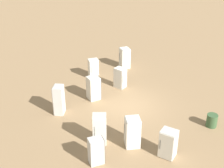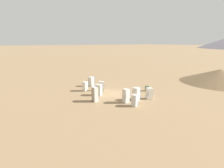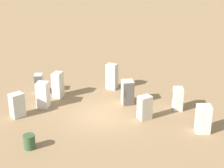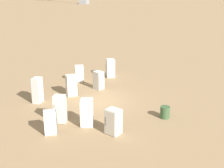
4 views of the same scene
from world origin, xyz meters
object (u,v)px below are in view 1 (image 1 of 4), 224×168
Objects in this scene: discarded_fridge_7 at (125,58)px; rusty_barrel at (212,120)px; discarded_fridge_1 at (93,68)px; discarded_fridge_3 at (120,78)px; discarded_fridge_6 at (96,151)px; discarded_fridge_5 at (59,100)px; discarded_fridge_2 at (100,129)px; discarded_fridge_8 at (168,144)px; discarded_fridge_4 at (94,88)px; discarded_fridge_0 at (132,132)px.

rusty_barrel is at bearing -170.19° from discarded_fridge_7.
discarded_fridge_1 is 0.98× the size of discarded_fridge_3.
discarded_fridge_6 is at bearing -145.64° from rusty_barrel.
discarded_fridge_6 is at bearing 151.24° from discarded_fridge_7.
discarded_fridge_2 is at bearing -132.73° from discarded_fridge_5.
discarded_fridge_5 is at bearing -2.82° from discarded_fridge_8.
discarded_fridge_2 is 6.57m from discarded_fridge_3.
discarded_fridge_4 is at bearing 164.33° from rusty_barrel.
discarded_fridge_0 is 6.66m from discarded_fridge_3.
discarded_fridge_4 is (0.70, -3.22, 0.06)m from discarded_fridge_1.
discarded_fridge_0 reaches higher than discarded_fridge_4.
discarded_fridge_4 is at bearing 75.34° from discarded_fridge_1.
discarded_fridge_0 is 0.90× the size of discarded_fridge_5.
discarded_fridge_5 is 1.14× the size of discarded_fridge_7.
discarded_fridge_5 reaches higher than discarded_fridge_7.
discarded_fridge_0 is 1.13× the size of discarded_fridge_3.
discarded_fridge_2 is at bearing 29.08° from discarded_fridge_3.
discarded_fridge_7 is at bearing -147.09° from discarded_fridge_3.
discarded_fridge_5 is 5.19m from discarded_fridge_6.
discarded_fridge_4 is 7.11m from discarded_fridge_8.
discarded_fridge_5 is at bearing -179.90° from rusty_barrel.
discarded_fridge_0 is 1.12× the size of discarded_fridge_8.
discarded_fridge_1 reaches higher than discarded_fridge_6.
discarded_fridge_3 is at bearing 122.45° from discarded_fridge_1.
discarded_fridge_3 reaches higher than rusty_barrel.
discarded_fridge_3 reaches higher than discarded_fridge_6.
discarded_fridge_2 is at bearing 77.37° from discarded_fridge_1.
rusty_barrel is (6.14, 2.58, -0.51)m from discarded_fridge_2.
discarded_fridge_0 is 1.19× the size of discarded_fridge_6.
rusty_barrel is at bearing -166.00° from discarded_fridge_2.
discarded_fridge_1 is at bearing -84.41° from discarded_fridge_2.
discarded_fridge_8 reaches higher than discarded_fridge_6.
discarded_fridge_3 is 3.55m from discarded_fridge_7.
discarded_fridge_7 is at bearing -25.34° from discarded_fridge_5.
discarded_fridge_7 is at bearing 128.73° from rusty_barrel.
discarded_fridge_2 reaches higher than discarded_fridge_4.
discarded_fridge_0 reaches higher than discarded_fridge_6.
discarded_fridge_4 is at bearing -24.59° from discarded_fridge_8.
discarded_fridge_4 reaches higher than discarded_fridge_1.
discarded_fridge_7 reaches higher than discarded_fridge_1.
discarded_fridge_8 is at bearing 76.32° from discarded_fridge_6.
discarded_fridge_4 is 7.76m from rusty_barrel.
discarded_fridge_6 reaches higher than rusty_barrel.
rusty_barrel is at bearing -108.17° from discarded_fridge_8.
discarded_fridge_5 is 8.18m from discarded_fridge_7.
discarded_fridge_4 reaches higher than discarded_fridge_6.
discarded_fridge_7 is at bearing -8.42° from discarded_fridge_0.
discarded_fridge_6 is 1.84× the size of rusty_barrel.
discarded_fridge_4 is (-1.32, 4.67, -0.09)m from discarded_fridge_2.
discarded_fridge_2 is 1.26× the size of discarded_fridge_6.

